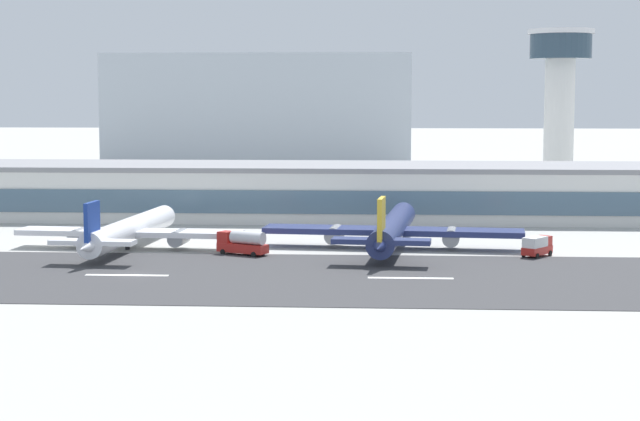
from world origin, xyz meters
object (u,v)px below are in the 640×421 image
object	(u,v)px
service_box_truck_0	(537,246)
service_fuel_truck_2	(242,243)
control_tower	(560,90)
distant_hotel_block	(259,114)
airliner_gold_tail_gate_1	(392,230)
airliner_navy_tail_gate_0	(128,231)
terminal_building	(290,191)

from	to	relation	value
service_box_truck_0	service_fuel_truck_2	xyz separation A→B (m)	(-47.14, -1.04, 0.24)
control_tower	distant_hotel_block	bearing A→B (deg)	132.21
distant_hotel_block	service_box_truck_0	size ratio (longest dim) A/B	16.16
airliner_gold_tail_gate_1	control_tower	bearing A→B (deg)	-19.91
distant_hotel_block	airliner_gold_tail_gate_1	size ratio (longest dim) A/B	2.03
service_box_truck_0	airliner_navy_tail_gate_0	bearing A→B (deg)	123.47
distant_hotel_block	airliner_navy_tail_gate_0	size ratio (longest dim) A/B	2.18
distant_hotel_block	service_box_truck_0	distance (m)	198.00
terminal_building	service_box_truck_0	size ratio (longest dim) A/B	28.05
airliner_navy_tail_gate_0	service_box_truck_0	distance (m)	67.20
control_tower	service_box_truck_0	xyz separation A→B (m)	(-17.85, -92.83, -25.15)
terminal_building	airliner_navy_tail_gate_0	world-z (taller)	terminal_building
airliner_gold_tail_gate_1	service_fuel_truck_2	xyz separation A→B (m)	(-24.10, -7.95, -1.28)
service_box_truck_0	service_fuel_truck_2	world-z (taller)	service_fuel_truck_2
terminal_building	service_fuel_truck_2	bearing A→B (deg)	-93.09
distant_hotel_block	terminal_building	bearing A→B (deg)	-80.54
terminal_building	airliner_navy_tail_gate_0	xyz separation A→B (m)	(-22.82, -48.73, -2.57)
airliner_gold_tail_gate_1	service_fuel_truck_2	distance (m)	25.41
terminal_building	distant_hotel_block	distance (m)	135.51
terminal_building	service_box_truck_0	distance (m)	68.94
service_box_truck_0	terminal_building	bearing A→B (deg)	76.88
service_box_truck_0	airliner_gold_tail_gate_1	bearing A→B (deg)	110.20
airliner_navy_tail_gate_0	control_tower	bearing A→B (deg)	-39.41
airliner_gold_tail_gate_1	airliner_navy_tail_gate_0	bearing A→B (deg)	99.31
control_tower	terminal_building	bearing A→B (deg)	-147.15
control_tower	airliner_navy_tail_gate_0	world-z (taller)	control_tower
distant_hotel_block	service_box_truck_0	bearing A→B (deg)	-70.33
control_tower	service_fuel_truck_2	xyz separation A→B (m)	(-65.00, -93.87, -24.91)
terminal_building	airliner_gold_tail_gate_1	bearing A→B (deg)	-65.18
terminal_building	airliner_navy_tail_gate_0	bearing A→B (deg)	-115.10
terminal_building	distant_hotel_block	xyz separation A→B (m)	(-22.15, 132.95, 13.98)
airliner_navy_tail_gate_0	airliner_gold_tail_gate_1	xyz separation A→B (m)	(44.02, 2.90, 0.23)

